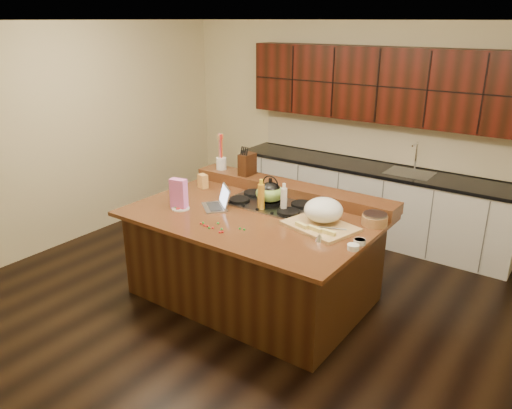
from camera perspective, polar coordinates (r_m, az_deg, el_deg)
The scene contains 34 objects.
room at distance 4.75m, azimuth -0.35°, elevation 3.79°, with size 5.52×5.02×2.72m.
island at distance 5.08m, azimuth -0.33°, elevation -5.84°, with size 2.40×1.60×0.92m.
back_ledge at distance 5.42m, azimuth 4.00°, elevation 1.76°, with size 2.40×0.30×0.12m, color black.
cooktop at distance 5.12m, azimuth 1.63°, elevation 0.12°, with size 0.92×0.52×0.05m.
back_counter at distance 6.60m, azimuth 13.26°, elevation 4.72°, with size 3.70×0.66×2.40m.
kettle at distance 5.07m, azimuth 1.64°, elevation 1.50°, with size 0.22×0.22×0.20m, color black.
green_bowl at distance 5.08m, azimuth 1.64°, elevation 1.31°, with size 0.30×0.30×0.17m, color olive.
laptop at distance 5.04m, azimuth -4.24°, elevation 0.29°, with size 0.40×0.39×0.22m.
oil_bottle at distance 4.94m, azimuth 0.59°, elevation 0.83°, with size 0.07×0.07×0.27m, color #C28322.
vinegar_bottle at distance 4.89m, azimuth 3.19°, elevation 0.47°, with size 0.06×0.06×0.25m, color silver.
wooden_tray at distance 4.63m, azimuth 7.63°, elevation -1.04°, with size 0.72×0.60×0.25m.
ramekin_a at distance 4.21m, azimuth 11.04°, elevation -4.80°, with size 0.10×0.10×0.04m, color white.
ramekin_b at distance 4.32m, azimuth 11.78°, elevation -4.18°, with size 0.10×0.10×0.04m, color white.
ramekin_c at distance 4.32m, azimuth 11.74°, elevation -4.22°, with size 0.10×0.10×0.04m, color white.
strainer_bowl at distance 4.75m, azimuth 13.41°, elevation -1.74°, with size 0.24×0.24×0.09m, color #996B3F.
kitchen_timer at distance 4.33m, azimuth 7.27°, elevation -3.70°, with size 0.08×0.08×0.07m, color silver.
pink_bag at distance 5.04m, azimuth -8.82°, elevation 1.22°, with size 0.16×0.09×0.30m, color pink.
candy_plate at distance 5.07m, azimuth -8.61°, elevation -0.43°, with size 0.18×0.18×0.01m, color white.
package_box at distance 5.65m, azimuth -6.10°, elevation 2.67°, with size 0.11×0.08×0.16m, color #DD9E4E.
utensil_crock at distance 5.92m, azimuth -3.99°, elevation 4.70°, with size 0.12×0.12×0.14m, color white.
knife_block at distance 5.68m, azimuth -1.01°, elevation 4.62°, with size 0.12×0.20×0.25m, color black.
gumdrop_0 at distance 4.46m, azimuth -4.17°, elevation -3.17°, with size 0.02×0.02×0.02m, color red.
gumdrop_1 at distance 4.68m, azimuth -6.07°, elevation -2.09°, with size 0.02×0.02×0.02m, color #198C26.
gumdrop_2 at distance 4.46m, azimuth -3.84°, elevation -3.15°, with size 0.02×0.02×0.02m, color red.
gumdrop_3 at distance 4.53m, azimuth -3.94°, elevation -2.80°, with size 0.02×0.02×0.02m, color #198C26.
gumdrop_4 at distance 4.56m, azimuth -4.97°, elevation -2.67°, with size 0.02×0.02×0.02m, color red.
gumdrop_5 at distance 4.65m, azimuth -4.37°, elevation -2.14°, with size 0.02×0.02×0.02m, color #198C26.
gumdrop_6 at distance 4.61m, azimuth -5.91°, elevation -2.41°, with size 0.02×0.02×0.02m, color red.
gumdrop_7 at distance 4.50m, azimuth -1.35°, elevation -2.87°, with size 0.02×0.02×0.02m, color #198C26.
gumdrop_8 at distance 4.66m, azimuth -6.32°, elevation -2.16°, with size 0.02×0.02×0.02m, color red.
gumdrop_9 at distance 4.53m, azimuth -1.86°, elevation -2.76°, with size 0.02×0.02×0.02m, color #198C26.
gumdrop_10 at distance 4.60m, azimuth -5.55°, elevation -2.46°, with size 0.02×0.02×0.02m, color red.
gumdrop_11 at distance 4.56m, azimuth -5.39°, elevation -2.68°, with size 0.02×0.02×0.02m, color #198C26.
gumdrop_12 at distance 4.46m, azimuth -4.14°, elevation -3.20°, with size 0.02×0.02×0.02m, color red.
Camera 1 is at (2.67, -3.69, 2.72)m, focal length 35.00 mm.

